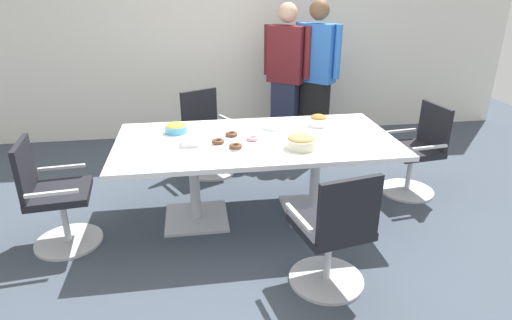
{
  "coord_description": "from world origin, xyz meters",
  "views": [
    {
      "loc": [
        -0.52,
        -3.45,
        2.01
      ],
      "look_at": [
        0.0,
        0.0,
        0.55
      ],
      "focal_mm": 30.01,
      "sensor_mm": 36.0,
      "label": 1
    }
  ],
  "objects": [
    {
      "name": "snack_bowl_pretzels",
      "position": [
        0.63,
        0.26,
        0.81
      ],
      "size": [
        0.17,
        0.17,
        0.11
      ],
      "color": "white",
      "rests_on": "conference_table"
    },
    {
      "name": "plate_stack",
      "position": [
        0.2,
        0.26,
        0.77
      ],
      "size": [
        0.2,
        0.2,
        0.03
      ],
      "color": "white",
      "rests_on": "conference_table"
    },
    {
      "name": "donut_platter",
      "position": [
        -0.19,
        -0.07,
        0.77
      ],
      "size": [
        0.41,
        0.41,
        0.04
      ],
      "color": "white",
      "rests_on": "conference_table"
    },
    {
      "name": "back_wall",
      "position": [
        0.0,
        2.4,
        1.4
      ],
      "size": [
        8.0,
        0.1,
        2.8
      ],
      "primitive_type": "cube",
      "color": "white",
      "rests_on": "ground"
    },
    {
      "name": "snack_bowl_cookies",
      "position": [
        0.33,
        -0.28,
        0.81
      ],
      "size": [
        0.25,
        0.25,
        0.12
      ],
      "color": "beige",
      "rests_on": "conference_table"
    },
    {
      "name": "person_standing_0",
      "position": [
        0.64,
        1.72,
        0.94
      ],
      "size": [
        0.54,
        0.44,
        1.79
      ],
      "rotation": [
        0.0,
        0.0,
        -3.78
      ],
      "color": "#232842",
      "rests_on": "ground"
    },
    {
      "name": "napkin_pile",
      "position": [
        -0.56,
        -0.07,
        0.78
      ],
      "size": [
        0.15,
        0.15,
        0.06
      ],
      "primitive_type": "cube",
      "color": "white",
      "rests_on": "conference_table"
    },
    {
      "name": "office_chair_2",
      "position": [
        -1.66,
        -0.24,
        0.41
      ],
      "size": [
        0.59,
        0.59,
        0.91
      ],
      "rotation": [
        0.0,
        0.0,
        -1.47
      ],
      "color": "silver",
      "rests_on": "ground"
    },
    {
      "name": "office_chair_1",
      "position": [
        -0.39,
        1.07,
        0.41
      ],
      "size": [
        0.73,
        0.73,
        0.91
      ],
      "rotation": [
        0.0,
        0.0,
        -2.66
      ],
      "color": "silver",
      "rests_on": "ground"
    },
    {
      "name": "conference_table",
      "position": [
        0.0,
        0.0,
        0.63
      ],
      "size": [
        2.4,
        1.2,
        0.75
      ],
      "color": "white",
      "rests_on": "ground"
    },
    {
      "name": "office_chair_0",
      "position": [
        1.66,
        0.24,
        0.41
      ],
      "size": [
        0.6,
        0.6,
        0.91
      ],
      "rotation": [
        0.0,
        0.0,
        -4.59
      ],
      "color": "silver",
      "rests_on": "ground"
    },
    {
      "name": "person_standing_1",
      "position": [
        0.99,
        1.61,
        0.96
      ],
      "size": [
        0.49,
        0.48,
        1.82
      ],
      "rotation": [
        0.0,
        0.0,
        -3.92
      ],
      "color": "black",
      "rests_on": "ground"
    },
    {
      "name": "snack_bowl_chips_yellow",
      "position": [
        -0.69,
        0.27,
        0.79
      ],
      "size": [
        0.2,
        0.2,
        0.09
      ],
      "color": "#4C9EC6",
      "rests_on": "conference_table"
    },
    {
      "name": "ground_plane",
      "position": [
        0.0,
        0.0,
        -0.01
      ],
      "size": [
        10.0,
        10.0,
        0.01
      ],
      "primitive_type": "cube",
      "color": "#3D4754"
    },
    {
      "name": "office_chair_3",
      "position": [
        0.37,
        -1.08,
        0.41
      ],
      "size": [
        0.64,
        0.64,
        0.91
      ],
      "rotation": [
        0.0,
        0.0,
        0.2
      ],
      "color": "silver",
      "rests_on": "ground"
    }
  ]
}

